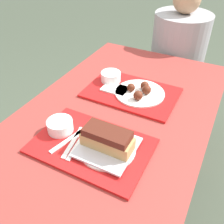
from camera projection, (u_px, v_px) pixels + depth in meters
The scene contains 14 objects.
ground_plane at pixel (112, 213), 1.55m from camera, with size 12.00×12.00×0.00m, color #424C3D.
picnic_table at pixel (112, 137), 1.14m from camera, with size 0.80×1.42×0.77m.
picnic_bench_far at pixel (166, 88), 1.95m from camera, with size 0.76×0.28×0.48m.
tray_near at pixel (91, 146), 0.93m from camera, with size 0.44×0.29×0.01m.
tray_far at pixel (132, 93), 1.21m from camera, with size 0.44×0.29×0.01m.
bowl_coleslaw_near at pixel (60, 125), 0.98m from camera, with size 0.10×0.10×0.05m.
brisket_sandwich_plate at pixel (107, 142), 0.89m from camera, with size 0.21×0.21×0.09m.
plastic_fork_near at pixel (73, 142), 0.94m from camera, with size 0.04×0.17×0.00m.
plastic_knife_near at pixel (78, 144), 0.93m from camera, with size 0.04×0.17×0.00m.
plastic_spoon_near at pixel (68, 140), 0.94m from camera, with size 0.06×0.17×0.00m.
bowl_coleslaw_far at pixel (111, 76), 1.28m from camera, with size 0.10×0.10×0.05m.
wings_plate_far at pixel (140, 92), 1.18m from camera, with size 0.24×0.24×0.05m.
napkin_far at pixel (115, 89), 1.22m from camera, with size 0.13×0.09×0.01m.
person_seated_across at pixel (179, 46), 1.72m from camera, with size 0.37×0.37×0.66m.
Camera 1 is at (0.38, -0.74, 1.45)m, focal length 40.00 mm.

